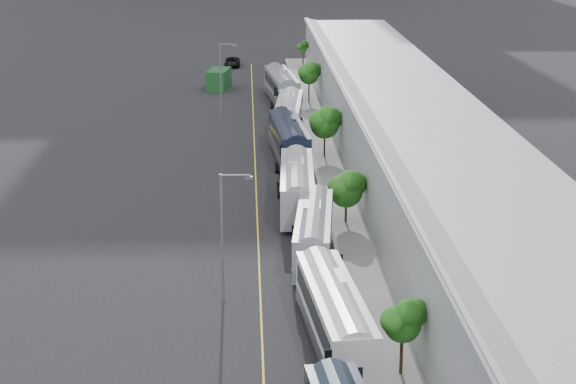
{
  "coord_description": "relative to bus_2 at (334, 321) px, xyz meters",
  "views": [
    {
      "loc": [
        -2.18,
        -13.85,
        24.1
      ],
      "look_at": [
        0.83,
        56.14,
        3.0
      ],
      "focal_mm": 60.0,
      "sensor_mm": 36.0,
      "label": 1
    }
  ],
  "objects": [
    {
      "name": "tree_4",
      "position": [
        3.01,
        69.49,
        2.31
      ],
      "size": [
        2.46,
        2.46,
        5.14
      ],
      "color": "black",
      "rests_on": "ground"
    },
    {
      "name": "tree_5",
      "position": [
        3.65,
        93.23,
        1.79
      ],
      "size": [
        1.18,
        1.18,
        4.08
      ],
      "color": "black",
      "rests_on": "ground"
    },
    {
      "name": "bus_4",
      "position": [
        -0.79,
        25.43,
        0.04
      ],
      "size": [
        3.23,
        13.25,
        3.84
      ],
      "rotation": [
        0.0,
        0.0,
        -0.04
      ],
      "color": "#9FA3A8",
      "rests_on": "ground"
    },
    {
      "name": "shipping_container",
      "position": [
        -8.55,
        79.02,
        -0.24
      ],
      "size": [
        3.4,
        5.7,
        2.68
      ],
      "primitive_type": "cube",
      "rotation": [
        0.0,
        0.0,
        -0.18
      ],
      "color": "#133E19",
      "rests_on": "ground"
    },
    {
      "name": "bus_6",
      "position": [
        -0.23,
        53.31,
        0.03
      ],
      "size": [
        3.79,
        13.24,
        3.82
      ],
      "rotation": [
        0.0,
        0.0,
        -0.09
      ],
      "color": "silver",
      "rests_on": "ground"
    },
    {
      "name": "street_lamp_near",
      "position": [
        -6.22,
        6.82,
        3.26
      ],
      "size": [
        2.04,
        0.22,
        8.33
      ],
      "color": "#59595E",
      "rests_on": "ground"
    },
    {
      "name": "tree_3",
      "position": [
        2.81,
        42.29,
        2.17
      ],
      "size": [
        2.87,
        2.87,
        5.2
      ],
      "color": "black",
      "rests_on": "ground"
    },
    {
      "name": "bus_3",
      "position": [
        -0.17,
        14.38,
        -0.09
      ],
      "size": [
        3.68,
        12.33,
        3.55
      ],
      "rotation": [
        0.0,
        0.0,
        -0.1
      ],
      "color": "gray",
      "rests_on": "ground"
    },
    {
      "name": "bus_2",
      "position": [
        0.0,
        0.0,
        0.0
      ],
      "size": [
        3.71,
        13.0,
        3.75
      ],
      "rotation": [
        0.0,
        0.0,
        0.09
      ],
      "color": "silver",
      "rests_on": "ground"
    },
    {
      "name": "tree_2",
      "position": [
        2.86,
        21.87,
        1.42
      ],
      "size": [
        2.59,
        2.59,
        4.3
      ],
      "color": "black",
      "rests_on": "ground"
    },
    {
      "name": "bus_7",
      "position": [
        -0.43,
        69.64,
        0.1
      ],
      "size": [
        4.08,
        13.82,
        3.98
      ],
      "rotation": [
        0.0,
        0.0,
        0.1
      ],
      "color": "gray",
      "rests_on": "ground"
    },
    {
      "name": "street_lamp_far",
      "position": [
        -7.63,
        61.97,
        3.37
      ],
      "size": [
        2.04,
        0.22,
        8.53
      ],
      "color": "#59595E",
      "rests_on": "ground"
    },
    {
      "name": "lane_line",
      "position": [
        -4.06,
        19.43,
        -1.57
      ],
      "size": [
        0.12,
        160.0,
        0.02
      ],
      "primitive_type": "cube",
      "color": "gold",
      "rests_on": "ground"
    },
    {
      "name": "suv",
      "position": [
        -6.97,
        97.68,
        -0.88
      ],
      "size": [
        2.43,
        5.1,
        1.41
      ],
      "primitive_type": "imported",
      "rotation": [
        0.0,
        0.0,
        -0.02
      ],
      "color": "black",
      "rests_on": "ground"
    },
    {
      "name": "sidewalk",
      "position": [
        6.44,
        19.43,
        -1.52
      ],
      "size": [
        10.0,
        170.0,
        0.12
      ],
      "primitive_type": "cube",
      "color": "gray",
      "rests_on": "ground"
    },
    {
      "name": "depot",
      "position": [
        10.43,
        19.43,
        1.93
      ],
      "size": [
        12.45,
        160.4,
        7.2
      ],
      "color": "gray",
      "rests_on": "ground"
    },
    {
      "name": "bus_5",
      "position": [
        -0.73,
        41.61,
        0.07
      ],
      "size": [
        3.63,
        13.53,
        3.91
      ],
      "rotation": [
        0.0,
        0.0,
        0.07
      ],
      "color": "black",
      "rests_on": "ground"
    },
    {
      "name": "tree_1",
      "position": [
        3.24,
        -3.57,
        1.68
      ],
      "size": [
        2.0,
        2.0,
        4.29
      ],
      "color": "black",
      "rests_on": "ground"
    }
  ]
}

